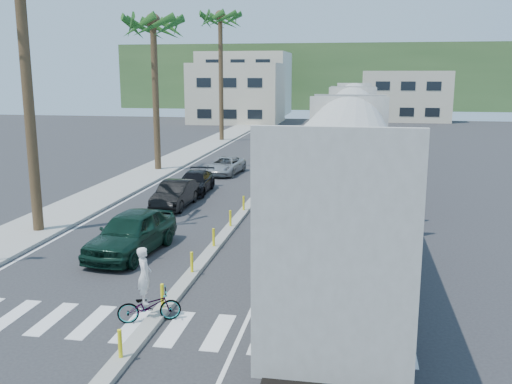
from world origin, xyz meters
TOP-DOWN VIEW (x-y plane):
  - ground at (0.00, 0.00)m, footprint 140.00×140.00m
  - sidewalk at (-8.50, 25.00)m, footprint 3.00×90.00m
  - rails at (5.00, 28.00)m, footprint 1.56×100.00m
  - median at (0.00, 19.96)m, footprint 0.45×60.00m
  - crosswalk at (0.00, -2.00)m, footprint 14.00×2.20m
  - lane_markings at (-2.15, 25.00)m, footprint 9.42×90.00m
  - freight_train at (5.00, 21.35)m, footprint 3.00×60.94m
  - palm_trees at (-8.10, 22.70)m, footprint 3.50×37.20m
  - buildings at (-6.41, 71.66)m, footprint 38.00×27.00m
  - hillside at (0.00, 100.00)m, footprint 80.00×20.00m
  - car_lead at (-2.94, 3.96)m, footprint 2.94×5.28m
  - car_second at (-3.68, 11.60)m, footprint 1.49×4.14m
  - car_third at (-3.68, 15.23)m, footprint 2.08×4.37m
  - car_rear at (-3.38, 21.53)m, footprint 2.75×4.58m
  - cyclist at (-0.17, -1.67)m, footprint 1.84×2.17m

SIDE VIEW (x-z plane):
  - ground at x=0.00m, z-range 0.00..0.00m
  - lane_markings at x=-2.15m, z-range 0.00..0.01m
  - crosswalk at x=0.00m, z-range 0.00..0.01m
  - rails at x=5.00m, z-range 0.00..0.06m
  - sidewalk at x=-8.50m, z-range 0.00..0.15m
  - median at x=0.00m, z-range -0.34..0.51m
  - car_rear at x=-3.38m, z-range 0.00..1.17m
  - car_third at x=-3.68m, z-range 0.00..1.23m
  - cyclist at x=-0.17m, z-range -0.41..1.73m
  - car_second at x=-3.68m, z-range 0.00..1.36m
  - car_lead at x=-2.94m, z-range 0.00..1.67m
  - freight_train at x=5.00m, z-range -0.02..5.83m
  - buildings at x=-6.41m, z-range -0.64..9.36m
  - hillside at x=0.00m, z-range 0.00..12.00m
  - palm_trees at x=-8.10m, z-range 3.93..17.68m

